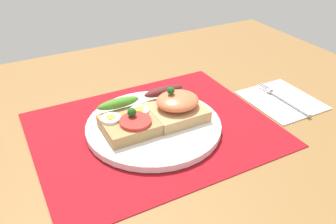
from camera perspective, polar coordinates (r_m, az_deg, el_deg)
ground_plane at (r=66.84cm, az=-2.28°, el=-4.00°), size 120.00×90.00×3.20cm
placemat at (r=65.83cm, az=-2.31°, el=-2.76°), size 43.06×34.63×0.30cm
plate at (r=65.41cm, az=-2.32°, el=-2.22°), size 24.85×24.85×1.21cm
sandwich_egg_tomato at (r=63.25cm, az=-6.49°, el=-1.39°), size 9.22×10.21×4.32cm
sandwich_salmon at (r=66.28cm, az=1.15°, el=1.17°), size 9.80×10.64×6.06cm
napkin at (r=78.57cm, az=17.84°, el=1.91°), size 13.31×14.94×0.60cm
fork at (r=78.36cm, az=17.80°, el=2.22°), size 1.62×14.78×0.32cm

